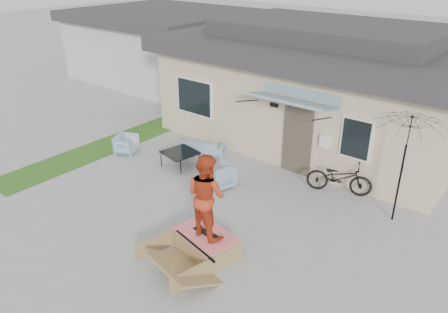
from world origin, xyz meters
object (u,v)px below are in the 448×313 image
Objects in this scene: bicycle at (340,174)px; armchair_right at (218,174)px; patio_umbrella at (404,158)px; skateboard at (207,233)px; loveseat at (201,144)px; skater at (206,194)px; skate_ramp at (205,243)px; armchair_left at (126,143)px; coffee_table at (180,159)px.

armchair_right is at bearing 102.76° from bicycle.
skateboard is at bearing -125.56° from patio_umbrella.
skater reaches higher than loveseat.
bicycle is 0.97× the size of skate_ramp.
armchair_left is 6.18m from skate_ramp.
skater is (-1.12, -4.39, 0.91)m from bicycle.
patio_umbrella is 5.05m from skateboard.
coffee_table is at bearing -169.58° from patio_umbrella.
patio_umbrella is 5.16m from skate_ramp.
skateboard is at bearing -38.09° from coffee_table.
skater reaches higher than armchair_left.
skater is (0.01, 0.05, 1.26)m from skate_ramp.
skateboard is (3.70, -3.95, 0.17)m from loveseat.
bicycle is (2.87, 1.87, 0.19)m from armchair_right.
bicycle is at bearing 18.70° from coffee_table.
skater is (5.70, -2.36, 1.14)m from armchair_left.
bicycle is 0.94× the size of skater.
bicycle is at bearing 162.93° from loveseat.
skater is (0.00, 0.00, 1.00)m from skateboard.
skater reaches higher than patio_umbrella.
coffee_table is (2.13, 0.44, -0.11)m from armchair_left.
skate_ramp is at bearing -136.09° from armchair_left.
skate_ramp is (3.56, -2.84, -0.00)m from coffee_table.
bicycle reaches higher than skate_ramp.
armchair_left reaches higher than coffee_table.
patio_umbrella reaches higher than armchair_right.
skater is at bearing -135.66° from armchair_left.
patio_umbrella is (6.41, 1.18, 1.51)m from coffee_table.
patio_umbrella is at bearing 57.96° from skateboard.
armchair_right is at bearing 128.37° from skateboard.
patio_umbrella is 1.13× the size of skater.
coffee_table is 4.56m from skate_ramp.
armchair_left is at bearing 16.38° from loveseat.
loveseat is 0.75× the size of patio_umbrella.
armchair_left is 0.90× the size of armchair_right.
bicycle is at bearing -96.60° from armchair_left.
skater reaches higher than armchair_right.
armchair_right is at bearing -110.90° from armchair_left.
loveseat is 5.42m from skateboard.
loveseat reaches higher than coffee_table.
skater is at bearing -125.56° from patio_umbrella.
skate_ramp is at bearing -98.68° from skateboard.
coffee_table is at bearing 88.41° from bicycle.
skate_ramp is 1.26m from skater.
loveseat is 5.54m from skater.
coffee_table is 4.54m from skateboard.
bicycle is 4.59m from skate_ramp.
skate_ramp is (5.69, -2.41, -0.12)m from armchair_left.
armchair_right is at bearing -8.83° from coffee_table.
patio_umbrella reaches higher than bicycle.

